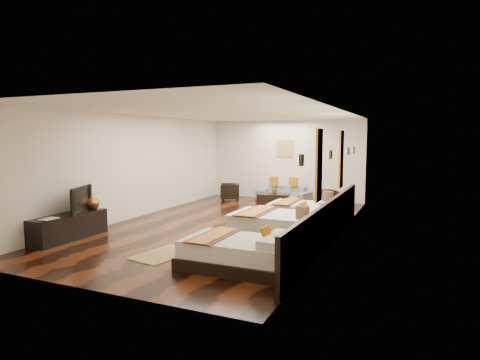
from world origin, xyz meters
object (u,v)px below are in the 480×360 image
at_px(coffee_table, 273,200).
at_px(table_plant, 275,189).
at_px(figurine, 92,201).
at_px(nightstand_a, 302,239).
at_px(armchair_right, 327,198).
at_px(tv_console, 69,227).
at_px(bed_near, 242,253).
at_px(armchair_left, 230,192).
at_px(bed_far, 306,212).
at_px(bed_mid, 282,226).
at_px(tv, 77,200).
at_px(book, 45,219).
at_px(nightstand_b, 327,217).
at_px(sofa, 283,194).

height_order(coffee_table, table_plant, table_plant).
relative_size(figurine, coffee_table, 0.37).
xyz_separation_m(nightstand_a, armchair_right, (-0.71, 5.58, -0.06)).
bearing_deg(tv_console, coffee_table, 65.58).
distance_m(bed_near, armchair_left, 7.47).
bearing_deg(bed_far, nightstand_a, -76.73).
bearing_deg(bed_mid, coffee_table, 111.95).
relative_size(tv, figurine, 2.72).
bearing_deg(armchair_right, coffee_table, 166.13).
bearing_deg(bed_far, figurine, -142.04).
relative_size(armchair_right, table_plant, 2.04).
relative_size(book, coffee_table, 0.33).
xyz_separation_m(nightstand_a, book, (-4.95, -1.38, 0.23)).
bearing_deg(nightstand_b, armchair_right, 102.00).
bearing_deg(nightstand_b, book, -143.95).
height_order(book, armchair_right, book).
height_order(armchair_left, coffee_table, armchair_left).
bearing_deg(armchair_left, table_plant, 51.52).
distance_m(tv_console, sofa, 7.33).
distance_m(armchair_left, armchair_right, 3.42).
xyz_separation_m(sofa, armchair_right, (1.60, -0.50, -0.00)).
xyz_separation_m(nightstand_b, tv, (-4.89, -2.79, 0.51)).
height_order(bed_near, book, bed_near).
relative_size(bed_far, nightstand_b, 2.00).
xyz_separation_m(bed_mid, book, (-4.20, -2.52, 0.28)).
bearing_deg(table_plant, tv_console, -114.39).
relative_size(book, armchair_left, 0.50).
relative_size(tv_console, armchair_right, 3.00).
relative_size(nightstand_a, table_plant, 3.22).
bearing_deg(bed_far, bed_mid, -89.89).
relative_size(bed_far, figurine, 5.08).
distance_m(tv, book, 0.86).
bearing_deg(figurine, bed_near, -12.70).
relative_size(bed_near, armchair_right, 3.29).
bearing_deg(armchair_left, nightstand_b, 27.87).
bearing_deg(tv_console, figurine, 90.00).
xyz_separation_m(bed_near, sofa, (-1.56, 7.11, 0.02)).
relative_size(tv_console, coffee_table, 1.80).
bearing_deg(nightstand_a, armchair_right, 97.30).
bearing_deg(sofa, table_plant, -75.28).
bearing_deg(sofa, bed_near, -64.62).
bearing_deg(nightstand_b, figurine, -154.98).
height_order(nightstand_b, tv_console, nightstand_b).
distance_m(tv_console, book, 0.68).
relative_size(nightstand_b, figurine, 2.54).
bearing_deg(table_plant, tv, -114.73).
relative_size(bed_near, nightstand_b, 2.08).
distance_m(tv, sofa, 7.15).
xyz_separation_m(bed_far, tv_console, (-4.19, -3.95, 0.03)).
relative_size(bed_far, tv, 1.87).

